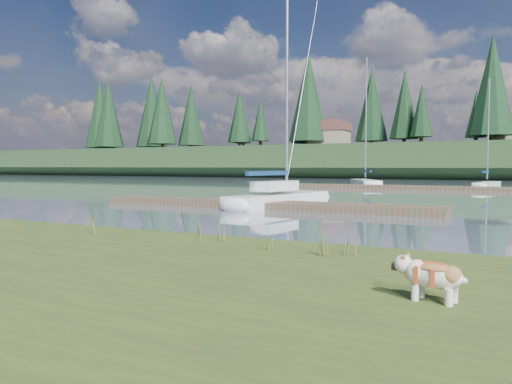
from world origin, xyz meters
The scene contains 22 objects.
ground centered at (0.00, 30.00, 0.00)m, with size 200.00×200.00×0.00m, color slate.
bank centered at (0.00, -6.00, 0.17)m, with size 60.00×9.00×0.35m, color #3A491B.
ridge centered at (0.00, 73.00, 2.50)m, with size 200.00×20.00×5.00m, color #1C3118.
bulldog centered at (5.40, -4.98, 0.66)m, with size 0.83×0.42×0.49m.
sailboat_main centered at (-3.60, 11.08, 0.42)m, with size 2.58×8.01×11.42m.
dock_near centered at (-4.00, 9.00, 0.15)m, with size 16.00×2.00×0.30m, color #4C3D2C.
dock_far centered at (2.00, 30.00, 0.15)m, with size 26.00×2.20×0.30m, color #4C3D2C.
sailboat_bg_1 centered at (-6.76, 36.47, 0.33)m, with size 5.05×8.04×12.16m.
sailboat_bg_2 centered at (4.21, 34.35, 0.34)m, with size 2.01×5.98×9.07m.
weed_0 centered at (0.31, -2.15, 0.55)m, with size 0.17×0.14×0.48m.
weed_1 centered at (0.99, -2.28, 0.59)m, with size 0.17×0.14×0.58m.
weed_2 centered at (3.30, -2.85, 0.65)m, with size 0.17×0.14×0.72m.
weed_3 centered at (-2.19, -2.61, 0.61)m, with size 0.17×0.14×0.62m.
weed_4 centered at (2.26, -2.73, 0.52)m, with size 0.17×0.14×0.40m.
weed_5 centered at (3.73, -2.59, 0.59)m, with size 0.17×0.14×0.56m.
mud_lip centered at (0.00, -1.60, 0.07)m, with size 60.00×0.50×0.14m, color #33281C.
conifer_0 centered at (-55.00, 67.00, 12.64)m, with size 5.72×5.72×14.15m.
conifer_1 centered at (-40.00, 71.00, 11.28)m, with size 4.40×4.40×11.30m.
conifer_2 centered at (-25.00, 68.00, 13.54)m, with size 6.60×6.60×16.05m.
conifer_3 centered at (-10.00, 72.00, 11.74)m, with size 4.84×4.84×12.25m.
conifer_4 centered at (3.00, 66.00, 13.09)m, with size 6.16×6.16×15.10m.
house_0 centered at (-22.00, 70.00, 7.31)m, with size 6.30×5.30×4.65m.
Camera 1 is at (6.21, -10.83, 1.88)m, focal length 35.00 mm.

